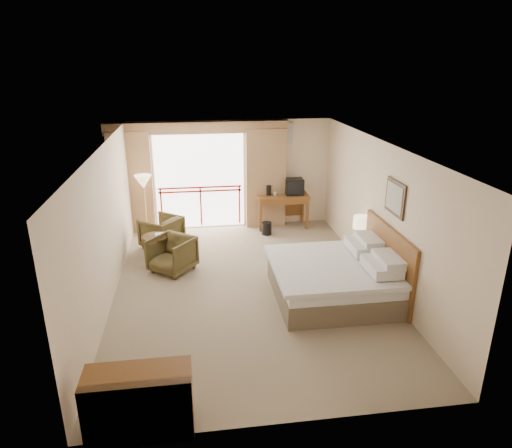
{
  "coord_description": "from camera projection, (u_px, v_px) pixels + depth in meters",
  "views": [
    {
      "loc": [
        -0.95,
        -7.72,
        4.12
      ],
      "look_at": [
        0.19,
        0.4,
        1.12
      ],
      "focal_mm": 32.0,
      "sensor_mm": 36.0,
      "label": 1
    }
  ],
  "objects": [
    {
      "name": "table_lamp",
      "position": [
        361.0,
        223.0,
        9.23
      ],
      "size": [
        0.31,
        0.31,
        0.54
      ],
      "rotation": [
        0.0,
        0.0,
        -0.17
      ],
      "color": "tan",
      "rests_on": "nightstand"
    },
    {
      "name": "desk",
      "position": [
        282.0,
        201.0,
        11.67
      ],
      "size": [
        1.31,
        0.63,
        0.86
      ],
      "rotation": [
        0.0,
        0.0,
        0.06
      ],
      "color": "brown",
      "rests_on": "floor"
    },
    {
      "name": "balcony_railing",
      "position": [
        201.0,
        196.0,
        11.55
      ],
      "size": [
        2.09,
        0.03,
        1.02
      ],
      "color": "#B21D0F",
      "rests_on": "wall_back"
    },
    {
      "name": "curtain_right",
      "position": [
        266.0,
        178.0,
        11.51
      ],
      "size": [
        1.0,
        0.26,
        2.5
      ],
      "primitive_type": "cube",
      "color": "#99714F",
      "rests_on": "wall_back"
    },
    {
      "name": "armchair_near",
      "position": [
        173.0,
        270.0,
        9.38
      ],
      "size": [
        1.1,
        1.1,
        0.73
      ],
      "primitive_type": "imported",
      "rotation": [
        0.0,
        0.0,
        -0.67
      ],
      "color": "#41361B",
      "rests_on": "floor"
    },
    {
      "name": "wall_right",
      "position": [
        380.0,
        214.0,
        8.58
      ],
      "size": [
        0.0,
        7.0,
        7.0
      ],
      "primitive_type": "plane",
      "rotation": [
        1.57,
        0.0,
        -1.57
      ],
      "color": "beige",
      "rests_on": "ground"
    },
    {
      "name": "hvac_vent",
      "position": [
        283.0,
        134.0,
        11.31
      ],
      "size": [
        0.5,
        0.04,
        0.5
      ],
      "primitive_type": "cube",
      "color": "silver",
      "rests_on": "wall_back"
    },
    {
      "name": "book",
      "position": [
        155.0,
        236.0,
        9.52
      ],
      "size": [
        0.22,
        0.28,
        0.02
      ],
      "primitive_type": "imported",
      "rotation": [
        0.0,
        0.0,
        0.16
      ],
      "color": "white",
      "rests_on": "side_table"
    },
    {
      "name": "wall_front",
      "position": [
        288.0,
        326.0,
        5.0
      ],
      "size": [
        5.0,
        0.0,
        5.0
      ],
      "primitive_type": "plane",
      "rotation": [
        -1.57,
        0.0,
        0.0
      ],
      "color": "beige",
      "rests_on": "ground"
    },
    {
      "name": "bed",
      "position": [
        335.0,
        278.0,
        8.23
      ],
      "size": [
        2.13,
        2.06,
        0.97
      ],
      "color": "brown",
      "rests_on": "floor"
    },
    {
      "name": "wastebasket",
      "position": [
        267.0,
        228.0,
        11.26
      ],
      "size": [
        0.25,
        0.25,
        0.31
      ],
      "primitive_type": "cylinder",
      "rotation": [
        0.0,
        0.0,
        -0.03
      ],
      "color": "black",
      "rests_on": "floor"
    },
    {
      "name": "headboard",
      "position": [
        388.0,
        261.0,
        8.26
      ],
      "size": [
        0.06,
        2.1,
        1.3
      ],
      "primitive_type": "cube",
      "color": "brown",
      "rests_on": "wall_right"
    },
    {
      "name": "framed_art",
      "position": [
        395.0,
        198.0,
        7.85
      ],
      "size": [
        0.04,
        0.72,
        0.6
      ],
      "color": "black",
      "rests_on": "wall_right"
    },
    {
      "name": "wall_back",
      "position": [
        231.0,
        174.0,
        11.51
      ],
      "size": [
        5.0,
        0.0,
        5.0
      ],
      "primitive_type": "plane",
      "rotation": [
        1.57,
        0.0,
        0.0
      ],
      "color": "beige",
      "rests_on": "ground"
    },
    {
      "name": "floor_lamp",
      "position": [
        143.0,
        184.0,
        10.66
      ],
      "size": [
        0.4,
        0.4,
        1.55
      ],
      "rotation": [
        0.0,
        0.0,
        -0.37
      ],
      "color": "tan",
      "rests_on": "floor"
    },
    {
      "name": "phone",
      "position": [
        360.0,
        244.0,
        9.17
      ],
      "size": [
        0.21,
        0.19,
        0.08
      ],
      "primitive_type": "cube",
      "rotation": [
        0.0,
        0.0,
        0.38
      ],
      "color": "black",
      "rests_on": "nightstand"
    },
    {
      "name": "nightstand",
      "position": [
        359.0,
        255.0,
        9.43
      ],
      "size": [
        0.4,
        0.47,
        0.55
      ],
      "primitive_type": "cube",
      "rotation": [
        0.0,
        0.0,
        -0.03
      ],
      "color": "brown",
      "rests_on": "floor"
    },
    {
      "name": "floor",
      "position": [
        249.0,
        287.0,
        8.72
      ],
      "size": [
        7.0,
        7.0,
        0.0
      ],
      "primitive_type": "plane",
      "color": "gray",
      "rests_on": "ground"
    },
    {
      "name": "curtain_left",
      "position": [
        132.0,
        183.0,
        11.08
      ],
      "size": [
        1.0,
        0.26,
        2.5
      ],
      "primitive_type": "cube",
      "color": "#99714F",
      "rests_on": "wall_back"
    },
    {
      "name": "armchair_far",
      "position": [
        163.0,
        246.0,
        10.57
      ],
      "size": [
        1.11,
        1.1,
        0.73
      ],
      "primitive_type": "imported",
      "rotation": [
        0.0,
        0.0,
        -2.24
      ],
      "color": "#41361B",
      "rests_on": "floor"
    },
    {
      "name": "tv",
      "position": [
        294.0,
        187.0,
        11.51
      ],
      "size": [
        0.45,
        0.36,
        0.41
      ],
      "rotation": [
        0.0,
        0.0,
        -0.3
      ],
      "color": "black",
      "rests_on": "desk"
    },
    {
      "name": "side_table",
      "position": [
        156.0,
        245.0,
        9.59
      ],
      "size": [
        0.56,
        0.56,
        0.61
      ],
      "rotation": [
        0.0,
        0.0,
        -0.11
      ],
      "color": "black",
      "rests_on": "floor"
    },
    {
      "name": "wall_left",
      "position": [
        106.0,
        227.0,
        7.93
      ],
      "size": [
        0.0,
        7.0,
        7.0
      ],
      "primitive_type": "plane",
      "rotation": [
        1.57,
        0.0,
        1.57
      ],
      "color": "beige",
      "rests_on": "ground"
    },
    {
      "name": "valance",
      "position": [
        198.0,
        128.0,
        10.88
      ],
      "size": [
        4.4,
        0.22,
        0.28
      ],
      "primitive_type": "cube",
      "color": "#99714F",
      "rests_on": "wall_back"
    },
    {
      "name": "balcony_door",
      "position": [
        200.0,
        181.0,
        11.44
      ],
      "size": [
        2.4,
        0.0,
        2.4
      ],
      "primitive_type": "plane",
      "rotation": [
        1.57,
        0.0,
        0.0
      ],
      "color": "white",
      "rests_on": "wall_back"
    },
    {
      "name": "dresser",
      "position": [
        139.0,
        403.0,
        5.22
      ],
      "size": [
        1.21,
        0.52,
        0.81
      ],
      "rotation": [
        0.0,
        0.0,
        -0.06
      ],
      "color": "brown",
      "rests_on": "floor"
    },
    {
      "name": "cup",
      "position": [
        275.0,
        194.0,
        11.46
      ],
      "size": [
        0.08,
        0.08,
        0.09
      ],
      "primitive_type": "cylinder",
      "rotation": [
        0.0,
        0.0,
        -0.18
      ],
      "color": "white",
      "rests_on": "desk"
    },
    {
      "name": "ceiling",
      "position": [
        248.0,
        146.0,
        7.79
      ],
      "size": [
        7.0,
        7.0,
        0.0
      ],
      "primitive_type": "plane",
      "rotation": [
        3.14,
        0.0,
        0.0
      ],
      "color": "white",
      "rests_on": "wall_back"
    },
    {
      "name": "coffee_maker",
      "position": [
        269.0,
        190.0,
        11.46
      ],
      "size": [
        0.15,
        0.15,
        0.26
      ],
      "primitive_type": "cylinder",
      "rotation": [
        0.0,
        0.0,
        -0.31
      ],
      "color": "black",
      "rests_on": "desk"
    }
  ]
}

